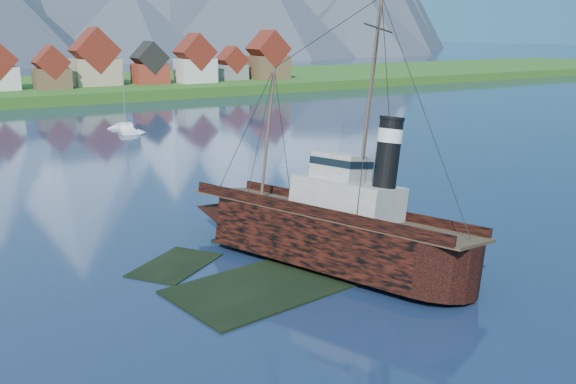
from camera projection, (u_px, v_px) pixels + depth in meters
ground at (301, 267)px, 54.86m from camera, size 1400.00×1400.00×0.00m
shoal at (304, 259)px, 57.63m from camera, size 31.71×21.24×1.14m
seawall at (21, 108)px, 163.67m from camera, size 600.00×2.50×2.00m
tugboat_wreck at (316, 226)px, 56.14m from camera, size 6.99×30.13×23.88m
sailboat_e at (126, 130)px, 127.56m from camera, size 4.64×11.36×12.82m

